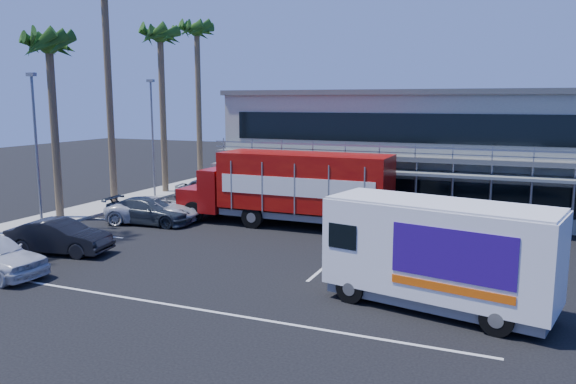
% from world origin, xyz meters
% --- Properties ---
extents(ground, '(120.00, 120.00, 0.00)m').
position_xyz_m(ground, '(0.00, 0.00, 0.00)').
color(ground, black).
rests_on(ground, ground).
extents(building, '(22.40, 12.00, 7.30)m').
position_xyz_m(building, '(3.00, 14.94, 3.66)').
color(building, gray).
rests_on(building, ground).
extents(curb_strip, '(3.00, 32.00, 0.16)m').
position_xyz_m(curb_strip, '(-15.00, 6.00, 0.08)').
color(curb_strip, '#A5A399').
rests_on(curb_strip, ground).
extents(palm_c, '(2.80, 2.80, 10.75)m').
position_xyz_m(palm_c, '(-14.90, 3.00, 9.21)').
color(palm_c, brown).
rests_on(palm_c, ground).
extents(palm_d, '(2.80, 2.80, 14.75)m').
position_xyz_m(palm_d, '(-15.20, 8.00, 12.80)').
color(palm_d, brown).
rests_on(palm_d, ground).
extents(palm_e, '(2.80, 2.80, 12.25)m').
position_xyz_m(palm_e, '(-14.70, 13.00, 10.57)').
color(palm_e, brown).
rests_on(palm_e, ground).
extents(palm_f, '(2.80, 2.80, 13.25)m').
position_xyz_m(palm_f, '(-15.10, 18.50, 11.47)').
color(palm_f, brown).
rests_on(palm_f, ground).
extents(light_pole_near, '(0.50, 0.25, 8.09)m').
position_xyz_m(light_pole_near, '(-14.20, 1.00, 4.50)').
color(light_pole_near, gray).
rests_on(light_pole_near, ground).
extents(light_pole_far, '(0.50, 0.25, 8.09)m').
position_xyz_m(light_pole_far, '(-14.20, 11.00, 4.50)').
color(light_pole_far, gray).
rests_on(light_pole_far, ground).
extents(red_truck, '(11.76, 2.91, 3.96)m').
position_xyz_m(red_truck, '(-2.15, 6.46, 2.18)').
color(red_truck, maroon).
rests_on(red_truck, ground).
extents(white_van, '(7.57, 3.92, 3.52)m').
position_xyz_m(white_van, '(6.84, -2.95, 1.87)').
color(white_van, white).
rests_on(white_van, ground).
extents(parked_car_b, '(4.75, 2.33, 1.50)m').
position_xyz_m(parked_car_b, '(-9.50, -2.50, 0.75)').
color(parked_car_b, black).
rests_on(parked_car_b, ground).
extents(parked_car_c, '(5.59, 3.90, 1.42)m').
position_xyz_m(parked_car_c, '(-9.50, 4.40, 0.71)').
color(parked_car_c, silver).
rests_on(parked_car_c, ground).
extents(parked_car_d, '(5.08, 2.39, 1.43)m').
position_xyz_m(parked_car_d, '(-9.50, 4.00, 0.72)').
color(parked_car_d, '#2C343B').
rests_on(parked_car_d, ground).
extents(parked_car_e, '(5.12, 2.66, 1.66)m').
position_xyz_m(parked_car_e, '(-9.50, 10.80, 0.83)').
color(parked_car_e, slate).
rests_on(parked_car_e, ground).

